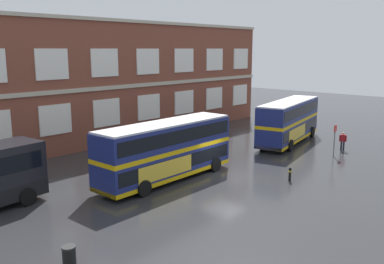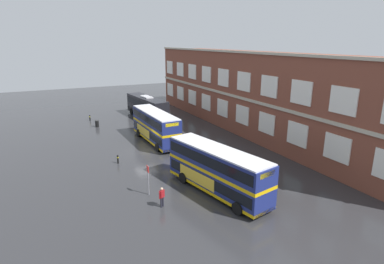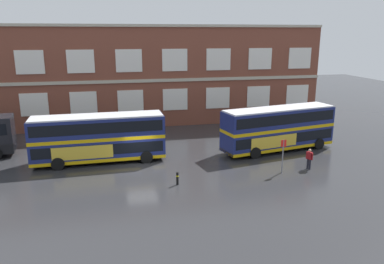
# 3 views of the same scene
# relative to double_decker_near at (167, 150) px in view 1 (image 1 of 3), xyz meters

# --- Properties ---
(ground_plane) EXTENTS (120.00, 120.00, 0.00)m
(ground_plane) POSITION_rel_double_decker_near_xyz_m (3.33, -0.53, -2.15)
(ground_plane) COLOR #2B2B2D
(brick_terminal_building) EXTENTS (51.88, 8.19, 11.69)m
(brick_terminal_building) POSITION_rel_double_decker_near_xyz_m (0.79, 15.45, 3.55)
(brick_terminal_building) COLOR brown
(brick_terminal_building) RESTS_ON ground
(double_decker_near) EXTENTS (11.06, 3.07, 4.07)m
(double_decker_near) POSITION_rel_double_decker_near_xyz_m (0.00, 0.00, 0.00)
(double_decker_near) COLOR navy
(double_decker_near) RESTS_ON ground
(double_decker_middle) EXTENTS (11.29, 4.70, 4.07)m
(double_decker_middle) POSITION_rel_double_decker_near_xyz_m (16.31, -0.17, 0.00)
(double_decker_middle) COLOR navy
(double_decker_middle) RESTS_ON ground
(waiting_passenger) EXTENTS (0.40, 0.61, 1.70)m
(waiting_passenger) POSITION_rel_double_decker_near_xyz_m (16.62, -5.47, -1.22)
(waiting_passenger) COLOR black
(waiting_passenger) RESTS_ON ground
(bus_stand_flag) EXTENTS (0.44, 0.10, 2.70)m
(bus_stand_flag) POSITION_rel_double_decker_near_xyz_m (14.13, -5.76, -0.51)
(bus_stand_flag) COLOR slate
(bus_stand_flag) RESTS_ON ground
(station_litter_bin) EXTENTS (0.60, 0.60, 1.03)m
(station_litter_bin) POSITION_rel_double_decker_near_xyz_m (-11.12, -5.70, -1.63)
(station_litter_bin) COLOR black
(station_litter_bin) RESTS_ON ground
(safety_bollard_east) EXTENTS (0.19, 0.19, 0.95)m
(safety_bollard_east) POSITION_rel_double_decker_near_xyz_m (5.60, -6.43, -1.66)
(safety_bollard_east) COLOR black
(safety_bollard_east) RESTS_ON ground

